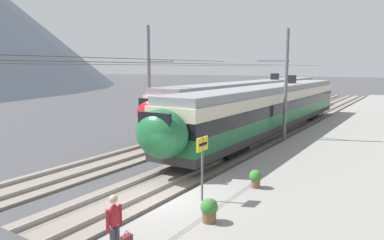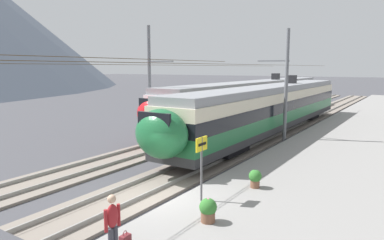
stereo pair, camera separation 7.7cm
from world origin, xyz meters
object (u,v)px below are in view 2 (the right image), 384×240
at_px(passenger_walking, 113,223).
at_px(potted_plant_platform_edge, 208,209).
at_px(train_near_platform, 271,107).
at_px(catenary_mast_far_side, 151,83).
at_px(platform_sign, 201,154).
at_px(handbag_beside_passenger, 125,240).
at_px(potted_plant_by_shelter, 255,177).
at_px(catenary_mast_mid, 284,85).
at_px(train_far_track, 256,97).

distance_m(passenger_walking, potted_plant_platform_edge, 3.33).
height_order(train_near_platform, catenary_mast_far_side, catenary_mast_far_side).
relative_size(catenary_mast_far_side, platform_sign, 16.31).
height_order(train_near_platform, passenger_walking, train_near_platform).
bearing_deg(catenary_mast_far_side, platform_sign, -132.39).
distance_m(train_near_platform, handbag_beside_passenger, 19.63).
relative_size(passenger_walking, potted_plant_by_shelter, 2.28).
relative_size(catenary_mast_mid, potted_plant_by_shelter, 51.97).
distance_m(train_near_platform, potted_plant_by_shelter, 13.74).
distance_m(catenary_mast_far_side, platform_sign, 12.96).
relative_size(catenary_mast_far_side, potted_plant_by_shelter, 51.97).
relative_size(train_near_platform, handbag_beside_passenger, 70.65).
bearing_deg(platform_sign, potted_plant_platform_edge, -141.82).
xyz_separation_m(platform_sign, potted_plant_by_shelter, (2.38, -1.09, -1.30)).
height_order(catenary_mast_mid, platform_sign, catenary_mast_mid).
bearing_deg(potted_plant_by_shelter, catenary_mast_mid, 13.08).
xyz_separation_m(catenary_mast_mid, handbag_beside_passenger, (-16.80, -1.31, -3.50)).
height_order(catenary_mast_mid, handbag_beside_passenger, catenary_mast_mid).
height_order(train_near_platform, train_far_track, same).
bearing_deg(catenary_mast_far_side, train_far_track, -6.95).
distance_m(handbag_beside_passenger, potted_plant_by_shelter, 6.41).
bearing_deg(catenary_mast_far_side, passenger_walking, -143.90).
bearing_deg(catenary_mast_mid, potted_plant_by_shelter, -166.92).
bearing_deg(handbag_beside_passenger, catenary_mast_mid, 4.45).
bearing_deg(catenary_mast_far_side, train_near_platform, -43.00).
relative_size(train_far_track, passenger_walking, 20.19).
bearing_deg(potted_plant_by_shelter, handbag_beside_passenger, 169.83).
xyz_separation_m(passenger_walking, potted_plant_platform_edge, (3.16, -0.94, -0.52)).
bearing_deg(platform_sign, potted_plant_by_shelter, -24.52).
height_order(handbag_beside_passenger, potted_plant_platform_edge, potted_plant_platform_edge).
bearing_deg(handbag_beside_passenger, potted_plant_platform_edge, -25.09).
height_order(platform_sign, passenger_walking, platform_sign).
xyz_separation_m(handbag_beside_passenger, potted_plant_platform_edge, (2.49, -1.17, 0.28)).
bearing_deg(train_far_track, handbag_beside_passenger, -164.29).
bearing_deg(catenary_mast_mid, potted_plant_platform_edge, -170.19).
distance_m(train_far_track, potted_plant_platform_edge, 26.20).
xyz_separation_m(train_far_track, catenary_mast_mid, (-10.33, -6.32, 1.80)).
distance_m(train_far_track, catenary_mast_far_side, 14.81).
bearing_deg(handbag_beside_passenger, train_far_track, 15.71).
bearing_deg(passenger_walking, potted_plant_by_shelter, -7.35).
height_order(catenary_mast_mid, potted_plant_by_shelter, catenary_mast_mid).
distance_m(platform_sign, potted_plant_by_shelter, 2.93).
bearing_deg(potted_plant_platform_edge, catenary_mast_far_side, 46.44).
distance_m(catenary_mast_mid, potted_plant_by_shelter, 11.24).
distance_m(catenary_mast_mid, passenger_walking, 17.74).
relative_size(train_far_track, potted_plant_by_shelter, 46.05).
height_order(passenger_walking, potted_plant_platform_edge, passenger_walking).
height_order(train_near_platform, potted_plant_platform_edge, train_near_platform).
bearing_deg(catenary_mast_far_side, potted_plant_platform_edge, -133.56).
distance_m(handbag_beside_passenger, potted_plant_platform_edge, 2.77).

